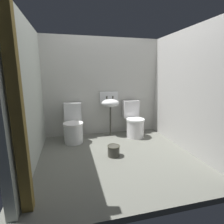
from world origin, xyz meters
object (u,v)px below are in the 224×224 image
object	(u,v)px
sink	(110,103)
wooden_door_post	(17,108)
toilet_right	(134,122)
toilet_left	(73,126)
bucket	(114,151)

from	to	relation	value
sink	wooden_door_post	bearing A→B (deg)	-123.99
toilet_right	sink	bearing A→B (deg)	-21.15
wooden_door_post	toilet_left	xyz separation A→B (m)	(0.52, 1.82, -0.76)
toilet_right	bucket	xyz separation A→B (m)	(-0.70, -0.87, -0.22)
toilet_right	sink	world-z (taller)	sink
wooden_door_post	sink	distance (m)	2.45
sink	bucket	xyz separation A→B (m)	(-0.19, -1.06, -0.65)
toilet_left	toilet_right	bearing A→B (deg)	-178.76
wooden_door_post	sink	size ratio (longest dim) A/B	2.19
toilet_left	wooden_door_post	bearing A→B (deg)	75.20
sink	bucket	world-z (taller)	sink
toilet_left	sink	distance (m)	0.96
wooden_door_post	toilet_left	world-z (taller)	wooden_door_post
toilet_left	toilet_right	world-z (taller)	same
sink	bucket	bearing A→B (deg)	-100.14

